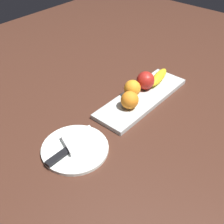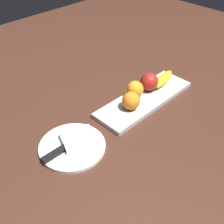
# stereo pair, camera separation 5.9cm
# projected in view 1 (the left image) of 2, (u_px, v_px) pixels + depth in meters

# --- Properties ---
(ground_plane) EXTENTS (2.40, 2.40, 0.00)m
(ground_plane) POSITION_uv_depth(u_px,v_px,m) (147.00, 99.00, 1.17)
(ground_plane) COLOR #43251B
(fruit_tray) EXTENTS (0.46, 0.15, 0.02)m
(fruit_tray) POSITION_uv_depth(u_px,v_px,m) (142.00, 98.00, 1.16)
(fruit_tray) COLOR #B5BCBA
(fruit_tray) RESTS_ON ground_plane
(apple) EXTENTS (0.08, 0.08, 0.08)m
(apple) POSITION_uv_depth(u_px,v_px,m) (146.00, 80.00, 1.17)
(apple) COLOR #A8211A
(apple) RESTS_ON fruit_tray
(banana) EXTENTS (0.16, 0.07, 0.04)m
(banana) POSITION_uv_depth(u_px,v_px,m) (159.00, 77.00, 1.23)
(banana) COLOR yellow
(banana) RESTS_ON fruit_tray
(orange_near_apple) EXTENTS (0.07, 0.07, 0.07)m
(orange_near_apple) POSITION_uv_depth(u_px,v_px,m) (130.00, 100.00, 1.07)
(orange_near_apple) COLOR orange
(orange_near_apple) RESTS_ON fruit_tray
(orange_near_banana) EXTENTS (0.07, 0.07, 0.07)m
(orange_near_banana) POSITION_uv_depth(u_px,v_px,m) (132.00, 88.00, 1.14)
(orange_near_banana) COLOR orange
(orange_near_banana) RESTS_ON fruit_tray
(dinner_plate) EXTENTS (0.23, 0.23, 0.01)m
(dinner_plate) POSITION_uv_depth(u_px,v_px,m) (75.00, 149.00, 0.94)
(dinner_plate) COLOR white
(dinner_plate) RESTS_ON ground_plane
(folded_napkin) EXTENTS (0.14, 0.13, 0.02)m
(folded_napkin) POSITION_uv_depth(u_px,v_px,m) (81.00, 140.00, 0.94)
(folded_napkin) COLOR white
(folded_napkin) RESTS_ON dinner_plate
(knife) EXTENTS (0.18, 0.02, 0.01)m
(knife) POSITION_uv_depth(u_px,v_px,m) (62.00, 155.00, 0.90)
(knife) COLOR silver
(knife) RESTS_ON dinner_plate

